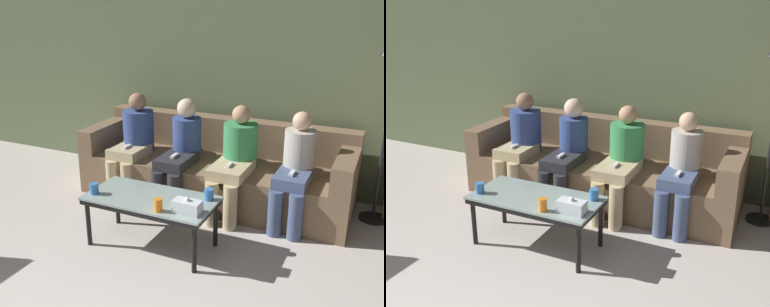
% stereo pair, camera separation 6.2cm
% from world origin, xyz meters
% --- Properties ---
extents(wall_back, '(12.00, 0.06, 2.60)m').
position_xyz_m(wall_back, '(0.00, 3.77, 1.30)').
color(wall_back, '#60704C').
rests_on(wall_back, ground_plane).
extents(couch, '(2.78, 0.90, 0.80)m').
position_xyz_m(couch, '(0.00, 3.25, 0.30)').
color(couch, brown).
rests_on(couch, ground_plane).
extents(coffee_table, '(1.09, 0.54, 0.45)m').
position_xyz_m(coffee_table, '(-0.12, 2.09, 0.41)').
color(coffee_table, '#8C9E99').
rests_on(coffee_table, ground_plane).
extents(cup_near_left, '(0.07, 0.07, 0.09)m').
position_xyz_m(cup_near_left, '(-0.59, 1.95, 0.50)').
color(cup_near_left, '#3372BF').
rests_on(cup_near_left, coffee_table).
extents(cup_near_right, '(0.07, 0.07, 0.11)m').
position_xyz_m(cup_near_right, '(0.06, 1.89, 0.51)').
color(cup_near_right, orange).
rests_on(cup_near_right, coffee_table).
extents(cup_far_center, '(0.08, 0.08, 0.10)m').
position_xyz_m(cup_far_center, '(0.34, 2.25, 0.50)').
color(cup_far_center, '#3372BF').
rests_on(cup_far_center, coffee_table).
extents(tissue_box, '(0.22, 0.12, 0.13)m').
position_xyz_m(tissue_box, '(0.27, 1.96, 0.50)').
color(tissue_box, silver).
rests_on(tissue_box, coffee_table).
extents(seated_person_left_end, '(0.33, 0.63, 1.07)m').
position_xyz_m(seated_person_left_end, '(-0.87, 3.04, 0.58)').
color(seated_person_left_end, tan).
rests_on(seated_person_left_end, ground_plane).
extents(seated_person_mid_left, '(0.31, 0.69, 1.06)m').
position_xyz_m(seated_person_mid_left, '(-0.29, 3.00, 0.56)').
color(seated_person_mid_left, '#28282D').
rests_on(seated_person_mid_left, ground_plane).
extents(seated_person_mid_right, '(0.33, 0.73, 1.05)m').
position_xyz_m(seated_person_mid_right, '(0.29, 3.01, 0.56)').
color(seated_person_mid_right, tan).
rests_on(seated_person_mid_right, ground_plane).
extents(seated_person_right_end, '(0.31, 0.65, 1.05)m').
position_xyz_m(seated_person_right_end, '(0.87, 3.01, 0.55)').
color(seated_person_right_end, '#47567A').
rests_on(seated_person_right_end, ground_plane).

